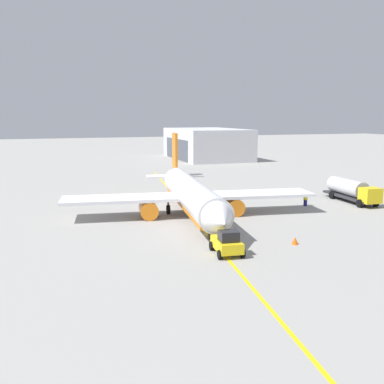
{
  "coord_description": "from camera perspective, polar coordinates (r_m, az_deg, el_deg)",
  "views": [
    {
      "loc": [
        47.92,
        -17.06,
        11.91
      ],
      "look_at": [
        0.0,
        0.0,
        3.0
      ],
      "focal_mm": 40.59,
      "sensor_mm": 36.0,
      "label": 1
    }
  ],
  "objects": [
    {
      "name": "taxi_line_marking",
      "position": [
        52.24,
        0.0,
        -3.24
      ],
      "size": [
        83.98,
        13.11,
        0.01
      ],
      "primitive_type": "cube",
      "rotation": [
        0.0,
        0.0,
        -0.15
      ],
      "color": "yellow",
      "rests_on": "ground"
    },
    {
      "name": "refueling_worker",
      "position": [
        60.19,
        14.69,
        -1.01
      ],
      "size": [
        0.58,
        0.63,
        1.71
      ],
      "color": "navy",
      "rests_on": "ground"
    },
    {
      "name": "pushback_tug",
      "position": [
        38.15,
        4.64,
        -6.7
      ],
      "size": [
        3.8,
        2.67,
        2.2
      ],
      "color": "yellow",
      "rests_on": "ground"
    },
    {
      "name": "fuel_tanker",
      "position": [
        64.76,
        20.24,
        0.27
      ],
      "size": [
        10.42,
        3.41,
        3.15
      ],
      "color": "#2D2D33",
      "rests_on": "ground"
    },
    {
      "name": "distant_hangar",
      "position": [
        123.9,
        1.9,
        6.36
      ],
      "size": [
        29.37,
        18.27,
        8.41
      ],
      "color": "silver",
      "rests_on": "ground"
    },
    {
      "name": "airplane",
      "position": [
        52.23,
        -0.11,
        -0.38
      ],
      "size": [
        31.5,
        30.95,
        9.48
      ],
      "color": "white",
      "rests_on": "ground"
    },
    {
      "name": "safety_cone_nose",
      "position": [
        42.2,
        13.38,
        -6.23
      ],
      "size": [
        0.64,
        0.64,
        0.71
      ],
      "primitive_type": "cone",
      "color": "#F2590F",
      "rests_on": "ground"
    },
    {
      "name": "ground_plane",
      "position": [
        52.25,
        0.0,
        -3.24
      ],
      "size": [
        400.0,
        400.0,
        0.0
      ],
      "primitive_type": "plane",
      "color": "#9E9B96"
    }
  ]
}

